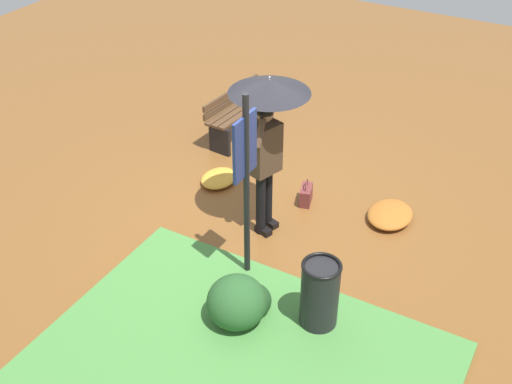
{
  "coord_description": "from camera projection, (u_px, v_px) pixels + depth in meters",
  "views": [
    {
      "loc": [
        -5.91,
        -3.27,
        5.06
      ],
      "look_at": [
        -0.54,
        -0.26,
        0.85
      ],
      "focal_mm": 45.42,
      "sensor_mm": 36.0,
      "label": 1
    }
  ],
  "objects": [
    {
      "name": "ground_plane",
      "position": [
        259.0,
        220.0,
        8.43
      ],
      "size": [
        18.0,
        18.0,
        0.0
      ],
      "primitive_type": "plane",
      "color": "brown"
    },
    {
      "name": "person_with_umbrella",
      "position": [
        267.0,
        118.0,
        7.47
      ],
      "size": [
        0.96,
        0.96,
        2.04
      ],
      "color": "black",
      "rests_on": "ground_plane"
    },
    {
      "name": "info_sign_post",
      "position": [
        246.0,
        168.0,
        6.78
      ],
      "size": [
        0.44,
        0.07,
        2.3
      ],
      "color": "black",
      "rests_on": "ground_plane"
    },
    {
      "name": "handbag",
      "position": [
        306.0,
        195.0,
        8.69
      ],
      "size": [
        0.33,
        0.22,
        0.37
      ],
      "color": "brown",
      "rests_on": "ground_plane"
    },
    {
      "name": "park_bench",
      "position": [
        239.0,
        112.0,
        10.08
      ],
      "size": [
        1.4,
        0.48,
        0.75
      ],
      "color": "black",
      "rests_on": "ground_plane"
    },
    {
      "name": "trash_bin",
      "position": [
        320.0,
        295.0,
        6.67
      ],
      "size": [
        0.42,
        0.42,
        0.83
      ],
      "color": "black",
      "rests_on": "ground_plane"
    },
    {
      "name": "shrub_cluster",
      "position": [
        240.0,
        302.0,
        6.8
      ],
      "size": [
        0.7,
        0.64,
        0.57
      ],
      "color": "#285628",
      "rests_on": "ground_plane"
    },
    {
      "name": "leaf_pile_near_person",
      "position": [
        219.0,
        178.0,
        9.13
      ],
      "size": [
        0.58,
        0.46,
        0.13
      ],
      "color": "gold",
      "rests_on": "ground_plane"
    },
    {
      "name": "leaf_pile_by_bench",
      "position": [
        390.0,
        214.0,
        8.4
      ],
      "size": [
        0.71,
        0.57,
        0.16
      ],
      "color": "#A86023",
      "rests_on": "ground_plane"
    }
  ]
}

